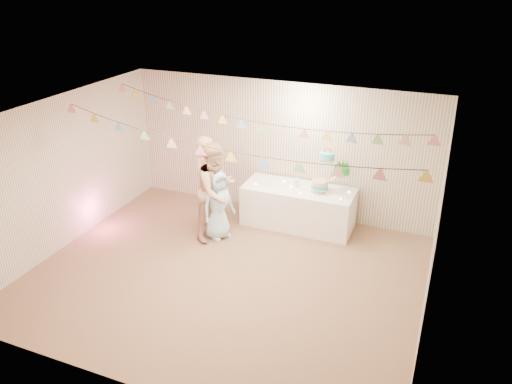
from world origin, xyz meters
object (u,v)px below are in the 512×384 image
at_px(person_adult_a, 209,184).
at_px(person_adult_b, 217,191).
at_px(table, 298,207).
at_px(cake_stand, 330,173).
at_px(person_child, 218,205).

relative_size(person_adult_a, person_adult_b, 1.00).
xyz_separation_m(table, person_adult_b, (-1.22, -0.93, 0.51)).
relative_size(cake_stand, person_adult_b, 0.44).
distance_m(person_adult_b, person_child, 0.25).
bearing_deg(person_child, cake_stand, -32.41).
height_order(person_adult_a, person_adult_b, same).
distance_m(table, person_child, 1.55).
bearing_deg(person_child, person_adult_b, 76.50).
bearing_deg(person_adult_a, cake_stand, -49.83).
bearing_deg(person_child, person_adult_a, 75.19).
distance_m(cake_stand, person_adult_a, 2.18).
height_order(cake_stand, person_adult_b, person_adult_b).
relative_size(person_adult_b, person_child, 1.39).
relative_size(table, person_adult_b, 1.15).
bearing_deg(table, person_child, -141.09).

